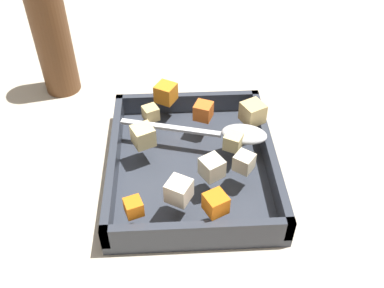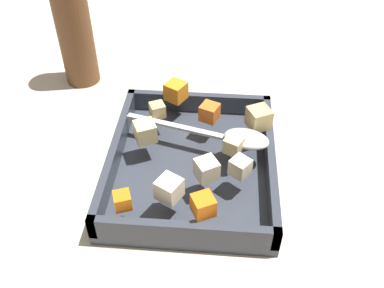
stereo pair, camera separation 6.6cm
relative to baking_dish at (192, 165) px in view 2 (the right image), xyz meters
The scene contains 15 objects.
ground_plane 0.02m from the baking_dish, 35.36° to the left, with size 4.00×4.00×0.00m, color #BCB29E.
baking_dish is the anchor object (origin of this frame).
carrot_chunk_corner_se 0.15m from the baking_dish, 34.52° to the right, with size 0.02×0.02×0.02m, color orange.
carrot_chunk_near_spoon 0.14m from the baking_dish, 11.37° to the left, with size 0.03×0.03×0.03m, color orange.
carrot_chunk_near_left 0.09m from the baking_dish, 163.32° to the left, with size 0.03×0.03×0.03m, color orange.
carrot_chunk_mid_right 0.14m from the baking_dish, 163.27° to the right, with size 0.03×0.03×0.03m, color orange.
potato_chunk_near_right 0.08m from the baking_dish, 24.08° to the left, with size 0.03×0.03×0.03m, color beige.
potato_chunk_far_right 0.13m from the baking_dish, 121.86° to the left, with size 0.03×0.03×0.03m, color tan.
potato_chunk_corner_ne 0.09m from the baking_dish, 102.70° to the right, with size 0.03×0.03×0.03m, color #E0CC89.
potato_chunk_back_center 0.08m from the baking_dish, 89.96° to the left, with size 0.03×0.03×0.03m, color #E0CC89.
potato_chunk_mid_left 0.11m from the baking_dish, 140.54° to the right, with size 0.02×0.02×0.02m, color tan.
parsnip_chunk_heap_side 0.11m from the baking_dish, 13.13° to the right, with size 0.03×0.03×0.03m, color silver.
parsnip_chunk_rim_edge 0.10m from the baking_dish, 57.56° to the left, with size 0.03×0.03×0.03m, color beige.
serving_spoon 0.09m from the baking_dish, 107.77° to the left, with size 0.09×0.24×0.02m.
pepper_mill 0.37m from the baking_dish, 135.52° to the right, with size 0.07×0.07×0.26m.
Camera 2 is at (0.48, 0.03, 0.50)m, focal length 40.31 mm.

